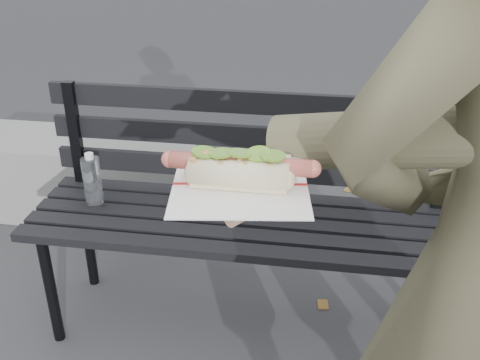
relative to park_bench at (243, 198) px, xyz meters
name	(u,v)px	position (x,y,z in m)	size (l,w,h in m)	color
park_bench	(243,198)	(0.00, 0.00, 0.00)	(1.50, 0.44, 0.88)	black
concrete_block	(81,176)	(-0.93, 0.68, -0.32)	(1.20, 0.40, 0.40)	slate
held_hotdog	(388,149)	(0.35, -0.96, 0.64)	(0.64, 0.31, 0.20)	brown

